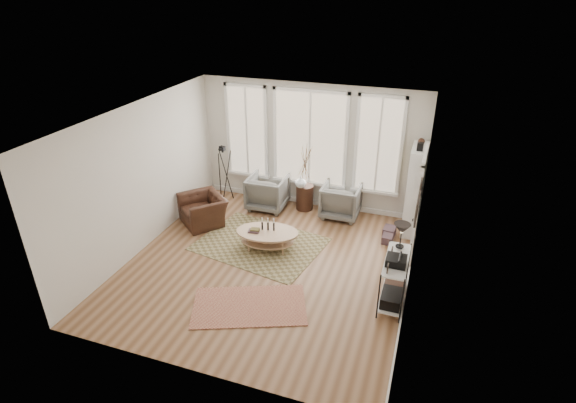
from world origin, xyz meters
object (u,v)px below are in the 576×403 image
at_px(armchair_right, 341,200).
at_px(side_table, 305,177).
at_px(coffee_table, 267,235).
at_px(low_shelf, 395,275).
at_px(armchair_left, 268,192).
at_px(accent_chair, 203,210).
at_px(bookcase, 415,190).

relative_size(armchair_right, side_table, 0.51).
bearing_deg(coffee_table, side_table, 83.76).
bearing_deg(coffee_table, low_shelf, -17.72).
distance_m(coffee_table, side_table, 1.98).
height_order(armchair_left, armchair_right, armchair_left).
height_order(armchair_right, accent_chair, armchair_right).
bearing_deg(low_shelf, armchair_left, 142.20).
relative_size(bookcase, armchair_right, 2.39).
bearing_deg(armchair_right, armchair_left, 5.36).
relative_size(armchair_left, accent_chair, 0.91).
bearing_deg(armchair_right, coffee_table, 59.59).
xyz_separation_m(bookcase, side_table, (-2.45, 0.22, -0.15)).
bearing_deg(bookcase, armchair_left, -179.88).
bearing_deg(low_shelf, coffee_table, 162.28).
xyz_separation_m(coffee_table, armchair_left, (-0.64, 1.68, 0.10)).
xyz_separation_m(low_shelf, accent_chair, (-4.32, 1.36, -0.19)).
xyz_separation_m(bookcase, low_shelf, (-0.06, -2.52, -0.44)).
relative_size(low_shelf, armchair_right, 1.52).
height_order(low_shelf, side_table, side_table).
bearing_deg(armchair_right, low_shelf, 120.05).
bearing_deg(bookcase, armchair_right, 174.86).
height_order(low_shelf, armchair_right, low_shelf).
distance_m(bookcase, armchair_right, 1.67).
bearing_deg(bookcase, accent_chair, -165.18).
bearing_deg(low_shelf, armchair_right, 119.58).
bearing_deg(side_table, armchair_left, -165.18).
distance_m(armchair_left, accent_chair, 1.58).
xyz_separation_m(low_shelf, coffee_table, (-2.60, 0.83, -0.20)).
relative_size(low_shelf, side_table, 0.78).
bearing_deg(armchair_left, bookcase, 178.98).
bearing_deg(armchair_left, coffee_table, 109.57).
height_order(bookcase, low_shelf, bookcase).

